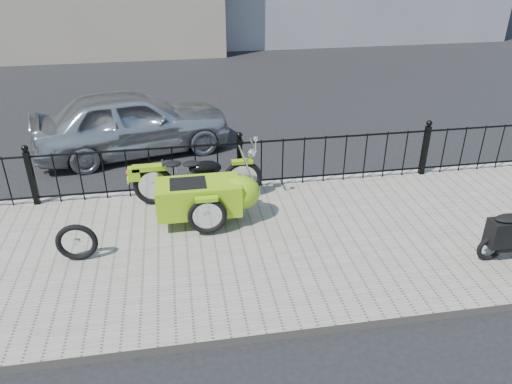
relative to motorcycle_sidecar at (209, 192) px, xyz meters
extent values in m
plane|color=black|center=(0.62, -0.34, -0.59)|extent=(120.00, 120.00, 0.00)
cube|color=gray|center=(0.62, -0.84, -0.53)|extent=(30.00, 3.80, 0.12)
cube|color=gray|center=(0.62, 1.10, -0.53)|extent=(30.00, 0.10, 0.12)
cylinder|color=black|center=(0.62, 0.96, 0.40)|extent=(14.00, 0.04, 0.04)
cylinder|color=black|center=(0.62, 0.96, -0.35)|extent=(14.00, 0.04, 0.04)
cube|color=black|center=(-2.88, 0.96, 0.01)|extent=(0.09, 0.09, 0.96)
sphere|color=black|center=(-2.88, 0.96, 0.55)|extent=(0.11, 0.11, 0.11)
cube|color=black|center=(0.62, 0.96, 0.01)|extent=(0.09, 0.09, 0.96)
sphere|color=black|center=(0.62, 0.96, 0.55)|extent=(0.11, 0.11, 0.11)
cube|color=black|center=(4.12, 0.96, 0.01)|extent=(0.09, 0.09, 0.96)
sphere|color=black|center=(4.12, 0.96, 0.55)|extent=(0.11, 0.11, 0.11)
torus|color=black|center=(0.62, 0.61, -0.13)|extent=(0.69, 0.09, 0.69)
torus|color=black|center=(-0.88, 0.61, -0.13)|extent=(0.69, 0.09, 0.69)
torus|color=black|center=(-0.08, -0.53, -0.13)|extent=(0.60, 0.08, 0.60)
cube|color=gray|center=(-0.13, 0.61, -0.11)|extent=(0.34, 0.22, 0.24)
cylinder|color=black|center=(-0.13, 0.61, -0.18)|extent=(1.40, 0.04, 0.04)
ellipsoid|color=black|center=(-0.01, 0.61, 0.13)|extent=(0.54, 0.29, 0.26)
cylinder|color=silver|center=(0.80, 0.61, 0.49)|extent=(0.03, 0.56, 0.03)
cylinder|color=silver|center=(0.68, 0.61, 0.18)|extent=(0.25, 0.04, 0.59)
sphere|color=silver|center=(0.78, 0.61, 0.35)|extent=(0.15, 0.15, 0.15)
cube|color=#76A90F|center=(0.62, 0.61, 0.20)|extent=(0.36, 0.12, 0.06)
cube|color=#76A90F|center=(-0.93, 0.61, 0.21)|extent=(0.55, 0.16, 0.08)
ellipsoid|color=black|center=(-0.23, 0.61, 0.23)|extent=(0.31, 0.22, 0.08)
ellipsoid|color=black|center=(-0.55, 0.61, 0.25)|extent=(0.31, 0.22, 0.08)
sphere|color=red|center=(-1.28, 0.61, 0.15)|extent=(0.07, 0.07, 0.07)
cube|color=yellow|center=(-1.30, 0.71, -0.03)|extent=(0.02, 0.14, 0.10)
cube|color=#76A90F|center=(-0.18, -0.14, 0.00)|extent=(1.30, 0.62, 0.50)
ellipsoid|color=#76A90F|center=(0.47, -0.14, 0.02)|extent=(0.65, 0.60, 0.54)
cube|color=black|center=(-0.33, -0.14, 0.23)|extent=(0.55, 0.43, 0.06)
cube|color=#76A90F|center=(-0.08, -0.53, 0.16)|extent=(0.34, 0.11, 0.06)
torus|color=black|center=(3.78, -1.83, -0.27)|extent=(0.40, 0.07, 0.40)
cube|color=black|center=(3.98, -1.83, -0.03)|extent=(0.54, 0.25, 0.39)
ellipsoid|color=black|center=(3.98, -1.83, 0.19)|extent=(0.46, 0.23, 0.09)
torus|color=black|center=(-1.93, -0.85, -0.19)|extent=(0.58, 0.10, 0.58)
imported|color=#A5A8AC|center=(-1.33, 3.23, 0.10)|extent=(4.31, 2.47, 1.38)
camera|label=1|loc=(-0.44, -7.00, 3.70)|focal=35.00mm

